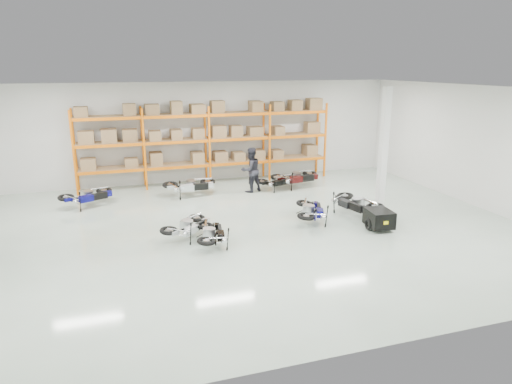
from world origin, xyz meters
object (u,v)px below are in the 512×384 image
object	(u,v)px
moto_touring_right	(355,200)
moto_back_a	(88,193)
moto_silver_left	(188,223)
trailer	(379,218)
moto_back_d	(297,174)
moto_blue_centre	(312,207)
moto_back_b	(190,182)
moto_black_far_left	(212,230)
person_back	(251,170)
moto_back_c	(277,179)

from	to	relation	value
moto_touring_right	moto_back_a	distance (m)	9.98
moto_silver_left	trailer	xyz separation A→B (m)	(6.06, -1.14, -0.12)
trailer	moto_back_d	distance (m)	5.81
trailer	moto_silver_left	bearing A→B (deg)	174.54
moto_blue_centre	moto_silver_left	xyz separation A→B (m)	(-4.26, -0.20, -0.03)
moto_blue_centre	moto_back_b	distance (m)	5.63
moto_black_far_left	moto_back_d	size ratio (longest dim) A/B	0.82
trailer	moto_back_a	bearing A→B (deg)	153.96
moto_silver_left	moto_back_a	bearing A→B (deg)	-6.64
moto_back_b	person_back	world-z (taller)	person_back
moto_back_a	moto_back_d	size ratio (longest dim) A/B	0.92
moto_silver_left	moto_back_b	size ratio (longest dim) A/B	0.86
moto_touring_right	moto_back_d	world-z (taller)	moto_back_d
moto_touring_right	moto_back_b	world-z (taller)	moto_back_b
moto_blue_centre	moto_back_d	distance (m)	4.62
moto_black_far_left	trailer	size ratio (longest dim) A/B	1.00
moto_black_far_left	moto_back_a	size ratio (longest dim) A/B	0.89
moto_back_b	moto_black_far_left	bearing A→B (deg)	174.76
moto_touring_right	person_back	bearing A→B (deg)	109.80
moto_back_b	moto_back_d	xyz separation A→B (m)	(4.69, -0.05, 0.01)
moto_touring_right	moto_back_a	bearing A→B (deg)	143.57
moto_back_b	moto_back_c	bearing A→B (deg)	-94.39
moto_back_b	moto_back_c	distance (m)	3.75
moto_blue_centre	moto_silver_left	distance (m)	4.26
moto_silver_left	trailer	distance (m)	6.16
trailer	moto_back_a	distance (m)	10.71
moto_back_c	moto_back_d	world-z (taller)	moto_back_d
moto_black_far_left	person_back	bearing A→B (deg)	-108.20
moto_back_c	moto_silver_left	bearing A→B (deg)	120.20
moto_silver_left	moto_back_c	size ratio (longest dim) A/B	1.02
moto_blue_centre	person_back	xyz separation A→B (m)	(-0.84, 4.35, 0.42)
trailer	moto_back_a	world-z (taller)	moto_back_a
moto_back_b	moto_back_d	distance (m)	4.69
moto_blue_centre	moto_touring_right	distance (m)	1.82
moto_silver_left	moto_back_b	xyz separation A→B (m)	(0.86, 4.69, 0.08)
moto_silver_left	person_back	size ratio (longest dim) A/B	0.86
moto_back_a	moto_back_b	bearing A→B (deg)	-110.48
moto_blue_centre	moto_touring_right	size ratio (longest dim) A/B	0.93
moto_back_c	moto_back_d	distance (m)	0.95
moto_silver_left	moto_touring_right	distance (m)	6.07
moto_back_b	person_back	distance (m)	2.58
moto_back_b	moto_touring_right	bearing A→B (deg)	-131.36
moto_black_far_left	trailer	distance (m)	5.50
trailer	moto_back_d	world-z (taller)	moto_back_d
moto_black_far_left	moto_touring_right	world-z (taller)	moto_touring_right
moto_silver_left	moto_back_d	world-z (taller)	moto_back_d
moto_silver_left	moto_back_d	distance (m)	7.23
moto_back_a	moto_back_c	bearing A→B (deg)	-113.48
moto_silver_left	trailer	size ratio (longest dim) A/B	1.03
moto_back_b	person_back	size ratio (longest dim) A/B	1.00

